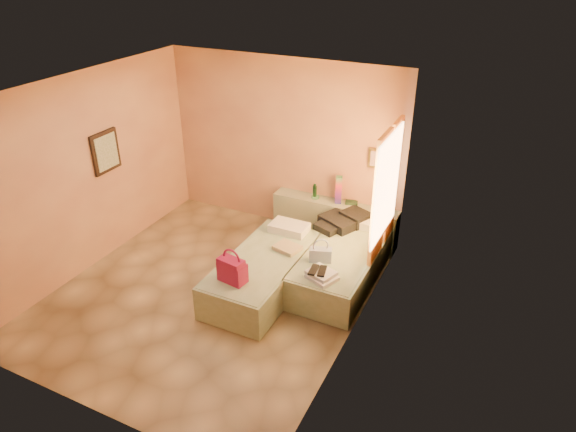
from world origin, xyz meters
name	(u,v)px	position (x,y,z in m)	size (l,w,h in m)	color
ground	(213,292)	(0.00, 0.00, 0.00)	(4.50, 4.50, 0.00)	tan
room_walls	(241,160)	(0.21, 0.57, 1.79)	(4.02, 4.51, 2.81)	tan
headboard_ledge	(334,220)	(0.98, 2.10, 0.33)	(2.05, 0.30, 0.65)	gray
bed_left	(264,273)	(0.60, 0.40, 0.25)	(0.90, 2.00, 0.50)	#A7BD98
bed_right	(342,265)	(1.50, 1.05, 0.25)	(0.90, 2.00, 0.50)	#A7BD98
water_bottle	(315,191)	(0.62, 2.11, 0.77)	(0.07, 0.07, 0.23)	#163E24
rainbow_box	(339,190)	(1.02, 2.11, 0.87)	(0.10, 0.10, 0.45)	#991241
small_dish	(315,197)	(0.63, 2.11, 0.67)	(0.13, 0.13, 0.03)	#4A885F
green_book	(352,203)	(1.22, 2.18, 0.67)	(0.19, 0.14, 0.03)	#224029
flower_vase	(385,207)	(1.80, 2.03, 0.79)	(0.21, 0.21, 0.28)	white
magenta_handbag	(232,270)	(0.50, -0.24, 0.67)	(0.35, 0.20, 0.33)	#991241
khaki_garment	(287,248)	(0.80, 0.72, 0.53)	(0.34, 0.27, 0.06)	tan
clothes_pile	(342,221)	(1.25, 1.68, 0.59)	(0.59, 0.59, 0.18)	black
blue_handbag	(320,255)	(1.32, 0.66, 0.60)	(0.30, 0.13, 0.19)	#3C5891
towel_stack	(322,276)	(1.50, 0.28, 0.55)	(0.35, 0.30, 0.10)	white
sandal_pair	(318,271)	(1.44, 0.27, 0.61)	(0.18, 0.24, 0.02)	black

